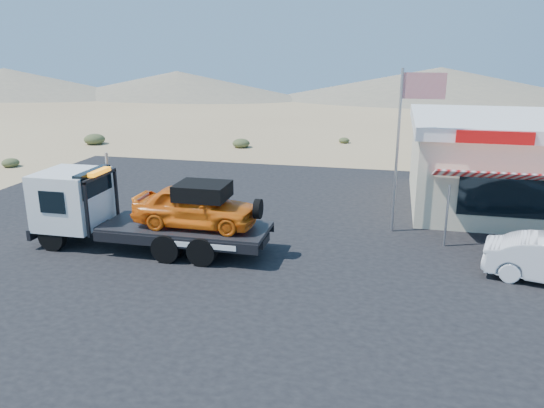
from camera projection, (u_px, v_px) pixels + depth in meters
The scene contains 7 objects.
ground at pixel (239, 266), 16.89m from camera, with size 120.00×120.00×0.00m, color #9A7B57.
asphalt_lot at pixel (315, 239), 19.25m from camera, with size 32.00×24.00×0.02m, color black.
tow_truck at pixel (144, 208), 18.01m from camera, with size 8.04×2.39×2.69m.
jerky_store at pixel (536, 163), 22.44m from camera, with size 10.40×9.97×3.90m.
flagpole at pixel (405, 133), 18.95m from camera, with size 1.55×0.10×6.00m.
desert_scrub at pixel (40, 166), 29.55m from camera, with size 26.44×32.85×0.79m.
distant_hills at pixel (286, 85), 69.95m from camera, with size 126.00×48.00×4.20m.
Camera 1 is at (4.52, -14.98, 6.73)m, focal length 35.00 mm.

